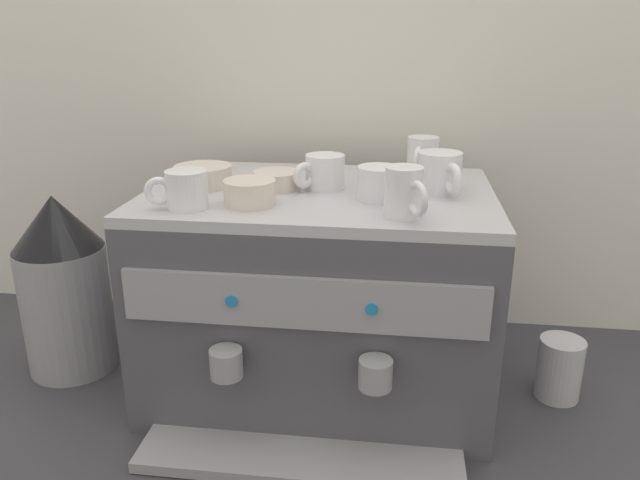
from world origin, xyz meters
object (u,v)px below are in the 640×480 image
espresso_machine (320,291)px  ceramic_bowl_0 (276,181)px  ceramic_cup_3 (440,173)px  ceramic_cup_2 (323,172)px  milk_pitcher (559,367)px  ceramic_cup_4 (405,193)px  ceramic_cup_0 (378,183)px  ceramic_bowl_1 (250,193)px  coffee_grinder (64,285)px  ceramic_cup_5 (422,157)px  ceramic_cup_1 (184,190)px  ceramic_bowl_2 (203,176)px

espresso_machine → ceramic_bowl_0: size_ratio=7.22×
ceramic_cup_3 → ceramic_cup_2: bearing=-179.3°
milk_pitcher → ceramic_cup_2: bearing=179.6°
espresso_machine → ceramic_cup_4: bearing=-44.1°
ceramic_cup_0 → milk_pitcher: (0.37, 0.06, -0.38)m
ceramic_cup_4 → milk_pitcher: size_ratio=0.79×
ceramic_cup_4 → ceramic_bowl_0: bearing=147.4°
ceramic_cup_0 → ceramic_bowl_1: (-0.22, -0.07, -0.01)m
ceramic_cup_2 → coffee_grinder: (-0.55, -0.02, -0.26)m
ceramic_cup_0 → milk_pitcher: bearing=8.7°
ceramic_bowl_0 → ceramic_cup_5: bearing=27.8°
ceramic_cup_5 → ceramic_bowl_1: size_ratio=1.16×
ceramic_cup_0 → ceramic_cup_4: bearing=-66.1°
ceramic_cup_3 → ceramic_bowl_0: 0.31m
espresso_machine → ceramic_cup_0: ceramic_cup_0 is taller
espresso_machine → ceramic_bowl_1: 0.28m
espresso_machine → ceramic_bowl_1: bearing=-133.7°
ceramic_cup_3 → ceramic_cup_4: ceramic_cup_4 is taller
espresso_machine → ceramic_bowl_1: (-0.11, -0.11, 0.23)m
ceramic_cup_1 → ceramic_bowl_2: (-0.02, 0.16, -0.01)m
ceramic_cup_3 → ceramic_bowl_0: bearing=-177.4°
espresso_machine → coffee_grinder: (-0.55, -0.01, -0.01)m
espresso_machine → ceramic_cup_0: size_ratio=5.96×
ceramic_cup_0 → ceramic_cup_3: ceramic_cup_3 is taller
ceramic_cup_0 → ceramic_cup_5: 0.21m
ceramic_cup_0 → ceramic_cup_5: size_ratio=1.04×
ceramic_cup_0 → ceramic_cup_3: (0.11, 0.06, 0.01)m
ceramic_cup_1 → espresso_machine: bearing=35.1°
ceramic_cup_0 → ceramic_bowl_1: 0.23m
ceramic_cup_0 → ceramic_bowl_0: ceramic_cup_0 is taller
ceramic_bowl_1 → milk_pitcher: bearing=11.6°
ceramic_cup_0 → ceramic_bowl_0: bearing=165.9°
ceramic_cup_0 → ceramic_bowl_2: bearing=171.0°
ceramic_cup_0 → ceramic_cup_1: ceramic_cup_1 is taller
ceramic_bowl_2 → coffee_grinder: size_ratio=0.29×
ceramic_bowl_1 → ceramic_bowl_2: ceramic_bowl_1 is taller
ceramic_cup_5 → milk_pitcher: (0.29, -0.14, -0.39)m
espresso_machine → ceramic_bowl_0: bearing=179.1°
coffee_grinder → ceramic_cup_0: bearing=-3.2°
ceramic_cup_4 → milk_pitcher: bearing=26.7°
ceramic_cup_2 → ceramic_bowl_1: ceramic_cup_2 is taller
ceramic_bowl_0 → coffee_grinder: (-0.46, -0.01, -0.24)m
ceramic_cup_4 → ceramic_bowl_0: (-0.24, 0.16, -0.03)m
ceramic_cup_3 → ceramic_cup_0: bearing=-150.6°
ceramic_cup_1 → coffee_grinder: (-0.33, 0.14, -0.26)m
milk_pitcher → ceramic_cup_5: bearing=154.3°
ceramic_cup_5 → ceramic_cup_4: bearing=-96.6°
ceramic_bowl_2 → espresso_machine: bearing=-1.5°
espresso_machine → coffee_grinder: 0.55m
ceramic_cup_4 → ceramic_bowl_0: 0.29m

